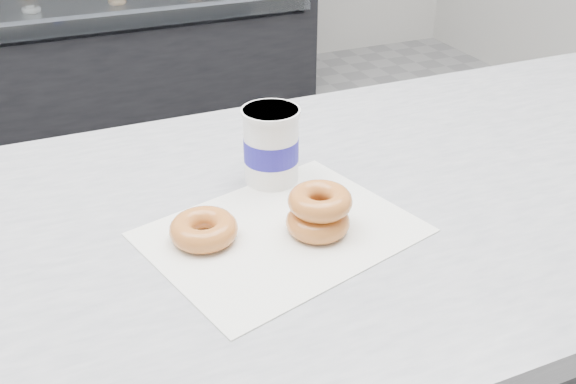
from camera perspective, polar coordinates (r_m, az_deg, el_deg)
name	(u,v)px	position (r m, az deg, el deg)	size (l,w,h in m)	color
ground	(199,376)	(1.93, -7.92, -15.91)	(5.00, 5.00, 0.00)	#949497
display_case	(74,20)	(3.56, -18.45, 14.29)	(2.40, 0.74, 1.25)	black
wax_paper	(281,232)	(0.86, -0.59, -3.61)	(0.34, 0.26, 0.00)	silver
donut_single	(204,229)	(0.84, -7.50, -3.30)	(0.09, 0.09, 0.03)	orange
donut_stack	(319,211)	(0.85, 2.76, -1.73)	(0.11, 0.11, 0.06)	orange
coffee_cup	(271,145)	(0.96, -1.51, 4.19)	(0.11, 0.11, 0.12)	white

